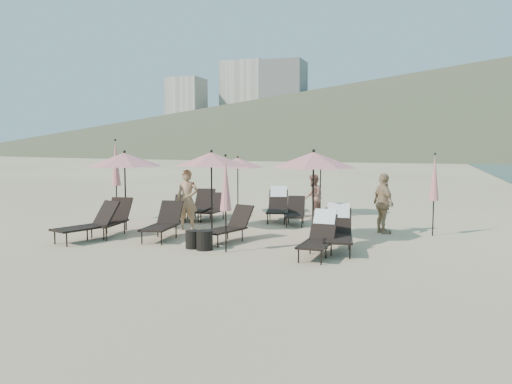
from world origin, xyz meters
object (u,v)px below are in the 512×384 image
(side_table_0, at_px, (193,239))
(umbrella_open_1, at_px, (211,159))
(lounger_2, at_px, (163,222))
(lounger_6, at_px, (180,209))
(lounger_0, at_px, (111,219))
(umbrella_closed_2, at_px, (116,164))
(lounger_1, at_px, (89,223))
(lounger_7, at_px, (200,206))
(beachgoer_a, at_px, (187,200))
(lounger_9, at_px, (278,205))
(umbrella_open_3, at_px, (238,163))
(umbrella_closed_1, at_px, (434,178))
(beachgoer_b, at_px, (313,196))
(umbrella_open_2, at_px, (314,160))
(lounger_8, at_px, (214,208))
(side_table_1, at_px, (205,240))
(beachgoer_c, at_px, (383,203))
(umbrella_open_4, at_px, (321,163))
(lounger_4, at_px, (319,235))
(umbrella_open_0, at_px, (125,160))
(umbrella_closed_0, at_px, (226,184))
(lounger_10, at_px, (295,212))
(lounger_3, at_px, (229,226))
(lounger_5, at_px, (338,229))

(side_table_0, bearing_deg, umbrella_open_1, 104.67)
(lounger_2, xyz_separation_m, lounger_6, (-1.37, 3.56, -0.08))
(lounger_0, xyz_separation_m, umbrella_closed_2, (-1.65, 2.66, 1.51))
(lounger_1, bearing_deg, lounger_7, 95.27)
(lounger_6, height_order, beachgoer_a, beachgoer_a)
(lounger_9, height_order, beachgoer_a, beachgoer_a)
(beachgoer_a, bearing_deg, umbrella_open_3, 77.37)
(umbrella_closed_1, relative_size, beachgoer_b, 1.51)
(lounger_7, distance_m, beachgoer_a, 2.34)
(lounger_9, distance_m, umbrella_open_2, 4.36)
(lounger_8, distance_m, umbrella_open_2, 5.38)
(umbrella_open_1, distance_m, umbrella_open_2, 3.50)
(side_table_0, height_order, beachgoer_a, beachgoer_a)
(lounger_8, relative_size, side_table_1, 3.28)
(lounger_7, relative_size, beachgoer_c, 1.05)
(lounger_1, xyz_separation_m, lounger_9, (3.80, 5.42, 0.07))
(side_table_0, bearing_deg, umbrella_open_4, 76.45)
(lounger_4, height_order, side_table_0, lounger_4)
(side_table_0, distance_m, side_table_1, 0.38)
(beachgoer_c, bearing_deg, lounger_1, 84.01)
(umbrella_closed_1, bearing_deg, side_table_0, -145.59)
(lounger_1, relative_size, umbrella_open_0, 0.78)
(lounger_0, relative_size, umbrella_open_1, 0.76)
(umbrella_closed_1, bearing_deg, beachgoer_b, 149.96)
(lounger_0, bearing_deg, umbrella_open_0, 88.56)
(umbrella_open_3, xyz_separation_m, umbrella_closed_1, (7.15, -2.69, -0.30))
(lounger_9, bearing_deg, umbrella_closed_0, -99.85)
(beachgoer_a, bearing_deg, umbrella_closed_1, -0.34)
(lounger_0, height_order, lounger_10, lounger_0)
(lounger_3, bearing_deg, umbrella_open_2, 38.03)
(umbrella_open_0, relative_size, umbrella_closed_1, 1.03)
(umbrella_open_1, height_order, beachgoer_c, umbrella_open_1)
(lounger_5, bearing_deg, beachgoer_b, 99.28)
(lounger_7, bearing_deg, umbrella_open_2, -38.62)
(side_table_0, distance_m, beachgoer_c, 5.89)
(umbrella_open_2, bearing_deg, lounger_10, 113.77)
(umbrella_open_1, distance_m, umbrella_open_3, 3.91)
(lounger_2, relative_size, beachgoer_c, 1.02)
(umbrella_open_1, bearing_deg, umbrella_open_2, -13.83)
(umbrella_open_1, relative_size, umbrella_open_4, 1.12)
(lounger_1, distance_m, lounger_2, 2.02)
(lounger_1, bearing_deg, lounger_3, 35.39)
(umbrella_open_4, xyz_separation_m, umbrella_closed_0, (-0.76, -7.45, -0.30))
(umbrella_closed_1, bearing_deg, lounger_4, -123.77)
(lounger_0, xyz_separation_m, lounger_5, (6.67, -0.00, 0.05))
(lounger_6, bearing_deg, lounger_4, -52.50)
(umbrella_closed_1, height_order, side_table_0, umbrella_closed_1)
(beachgoer_c, bearing_deg, lounger_5, 131.12)
(lounger_1, xyz_separation_m, umbrella_open_3, (1.81, 6.65, 1.50))
(lounger_10, bearing_deg, umbrella_closed_0, -107.00)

